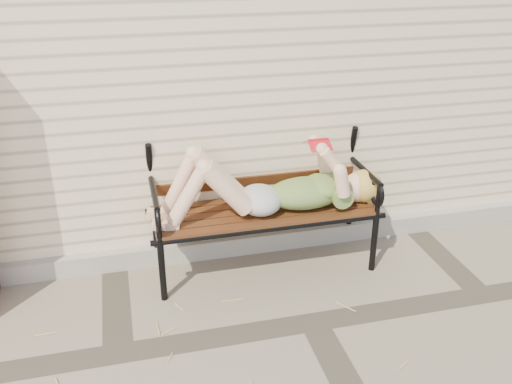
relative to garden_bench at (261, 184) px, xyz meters
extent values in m
plane|color=#786E5C|center=(0.14, -0.84, -0.64)|extent=(80.00, 80.00, 0.00)
cube|color=beige|center=(0.14, 2.16, 0.86)|extent=(8.00, 4.00, 3.00)
cube|color=gray|center=(0.14, 0.13, -0.57)|extent=(8.00, 0.10, 0.15)
cylinder|color=black|center=(-0.78, -0.35, -0.40)|extent=(0.05, 0.05, 0.47)
cylinder|color=black|center=(-0.78, 0.13, -0.40)|extent=(0.05, 0.05, 0.47)
cylinder|color=black|center=(0.78, -0.35, -0.40)|extent=(0.05, 0.05, 0.47)
cylinder|color=black|center=(0.78, 0.13, -0.40)|extent=(0.05, 0.05, 0.47)
cube|color=#522B15|center=(0.00, -0.11, -0.17)|extent=(1.60, 0.51, 0.03)
cylinder|color=black|center=(0.00, -0.35, -0.19)|extent=(1.68, 0.04, 0.04)
cylinder|color=black|center=(0.00, 0.13, -0.19)|extent=(1.68, 0.04, 0.04)
torus|color=black|center=(0.00, 0.24, 0.36)|extent=(0.29, 0.04, 0.29)
ellipsoid|color=#093C44|center=(0.29, -0.14, -0.04)|extent=(0.57, 0.33, 0.22)
ellipsoid|color=#093C44|center=(0.42, -0.14, -0.01)|extent=(0.27, 0.32, 0.17)
ellipsoid|color=#ABACB1|center=(-0.04, -0.14, -0.06)|extent=(0.32, 0.36, 0.20)
sphere|color=#FFC5AB|center=(0.70, -0.14, -0.04)|extent=(0.23, 0.23, 0.23)
ellipsoid|color=#E2AD55|center=(0.76, -0.14, -0.04)|extent=(0.26, 0.27, 0.24)
cube|color=red|center=(0.38, -0.14, 0.36)|extent=(0.15, 0.02, 0.02)
cube|color=white|center=(0.38, -0.19, 0.33)|extent=(0.15, 0.09, 0.05)
cube|color=white|center=(0.38, -0.10, 0.33)|extent=(0.15, 0.09, 0.05)
cube|color=red|center=(0.38, -0.19, 0.33)|extent=(0.16, 0.10, 0.06)
cube|color=red|center=(0.38, -0.09, 0.33)|extent=(0.16, 0.10, 0.06)
cylinder|color=tan|center=(-1.28, -0.91, -0.63)|extent=(0.15, 0.03, 0.01)
cylinder|color=tan|center=(0.82, -0.81, -0.63)|extent=(0.01, 0.09, 0.01)
cylinder|color=tan|center=(0.21, -0.91, -0.63)|extent=(0.15, 0.01, 0.01)
cylinder|color=tan|center=(-0.26, -1.20, -0.63)|extent=(0.13, 0.06, 0.01)
cylinder|color=tan|center=(0.04, -1.23, -0.63)|extent=(0.13, 0.04, 0.01)
cylinder|color=tan|center=(-0.49, -1.10, -0.63)|extent=(0.08, 0.07, 0.01)
cylinder|color=tan|center=(-0.79, -1.05, -0.63)|extent=(0.14, 0.04, 0.01)
cylinder|color=tan|center=(-0.59, -0.57, -0.63)|extent=(0.02, 0.09, 0.01)
cylinder|color=tan|center=(-0.39, -0.88, -0.63)|extent=(0.03, 0.13, 0.01)
cylinder|color=tan|center=(0.99, -1.59, -0.63)|extent=(0.16, 0.02, 0.01)
cylinder|color=tan|center=(1.21, -0.58, -0.63)|extent=(0.11, 0.10, 0.01)
camera|label=1|loc=(-0.95, -3.67, 1.72)|focal=40.00mm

